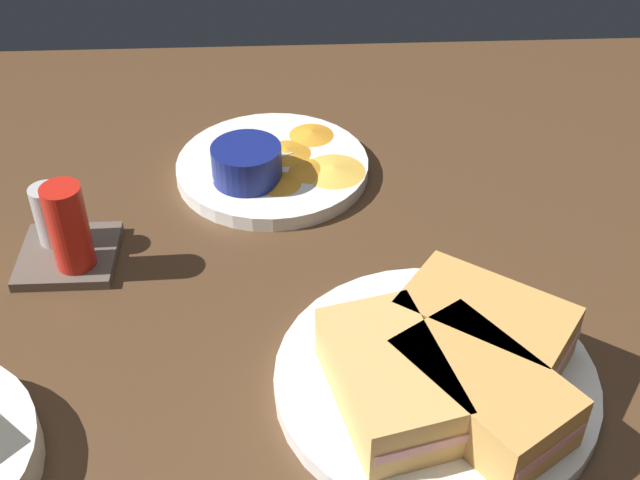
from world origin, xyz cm
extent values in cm
cube|color=#4C331E|center=(0.00, 0.00, -1.50)|extent=(110.00, 110.00, 3.00)
cylinder|color=white|center=(-7.80, -12.05, 0.80)|extent=(25.58, 25.58, 1.60)
cube|color=tan|center=(-10.38, -7.94, 4.00)|extent=(14.46, 10.53, 4.80)
cube|color=#DB938E|center=(-10.38, -7.94, 4.00)|extent=(14.56, 10.00, 0.80)
cube|color=tan|center=(-11.92, -14.63, 4.00)|extent=(15.03, 13.58, 4.80)
cube|color=#DB938E|center=(-11.92, -14.63, 4.00)|extent=(14.90, 13.22, 0.80)
cube|color=tan|center=(-5.22, -16.17, 4.00)|extent=(13.77, 14.99, 4.80)
cube|color=#DB938E|center=(-5.22, -16.17, 4.00)|extent=(13.43, 14.84, 0.80)
cylinder|color=navy|center=(-5.54, -17.35, 3.38)|extent=(6.49, 6.49, 3.57)
cylinder|color=black|center=(-5.54, -17.35, 4.77)|extent=(5.32, 5.32, 0.60)
cube|color=silver|center=(-6.68, -7.92, 1.85)|extent=(1.45, 5.56, 0.40)
ellipsoid|color=silver|center=(-6.02, -13.38, 2.00)|extent=(2.57, 3.44, 0.80)
cylinder|color=white|center=(23.30, 0.70, 0.80)|extent=(20.69, 20.69, 1.60)
cylinder|color=navy|center=(20.20, 3.29, 3.50)|extent=(7.28, 7.28, 3.81)
cylinder|color=olive|center=(20.20, 3.29, 5.01)|extent=(5.97, 5.97, 0.60)
cube|color=silver|center=(23.12, 1.00, 1.85)|extent=(3.57, 5.10, 0.40)
ellipsoid|color=silver|center=(20.23, 5.69, 2.00)|extent=(3.55, 3.88, 0.80)
cone|color=orange|center=(28.47, -3.72, 1.90)|extent=(6.77, 6.77, 0.60)
cone|color=orange|center=(21.21, -3.35, 1.90)|extent=(6.65, 6.65, 0.60)
cone|color=orange|center=(24.82, -0.86, 1.90)|extent=(7.07, 7.07, 0.60)
cone|color=orange|center=(19.00, -0.40, 1.90)|extent=(5.30, 5.30, 0.60)
cone|color=gold|center=(21.04, -5.81, 1.90)|extent=(7.37, 7.37, 0.60)
cube|color=brown|center=(9.69, 20.04, 0.50)|extent=(9.00, 9.00, 1.00)
cylinder|color=red|center=(7.89, 18.84, 5.25)|extent=(3.60, 3.60, 8.50)
cylinder|color=#B2B2B2|center=(11.49, 21.44, 4.00)|extent=(3.00, 3.00, 6.00)
camera|label=1|loc=(-51.55, -0.79, 50.42)|focal=46.42mm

